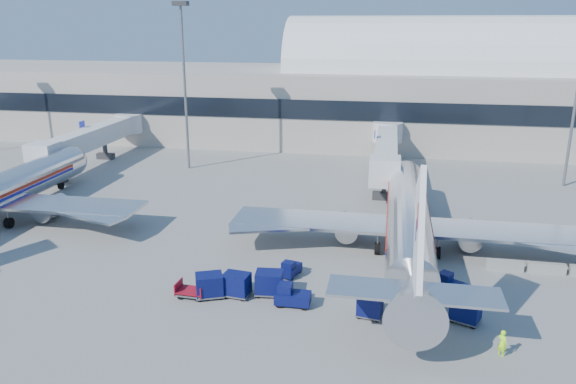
% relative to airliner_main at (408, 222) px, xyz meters
% --- Properties ---
extents(ground, '(260.00, 260.00, 0.00)m').
position_rel_airliner_main_xyz_m(ground, '(-10.00, -4.51, -2.93)').
color(ground, gray).
rests_on(ground, ground).
extents(terminal, '(170.00, 28.15, 21.00)m').
position_rel_airliner_main_xyz_m(terminal, '(-23.60, 51.46, 4.60)').
color(terminal, '#B2AA9E').
rests_on(terminal, ground).
extents(airliner_main, '(32.00, 37.26, 12.07)m').
position_rel_airliner_main_xyz_m(airliner_main, '(0.00, 0.00, 0.00)').
color(airliner_main, silver).
rests_on(airliner_main, ground).
extents(jetbridge_near, '(4.40, 27.50, 6.25)m').
position_rel_airliner_main_xyz_m(jetbridge_near, '(-2.40, 26.30, 1.00)').
color(jetbridge_near, silver).
rests_on(jetbridge_near, ground).
extents(jetbridge_mid, '(4.40, 27.50, 6.25)m').
position_rel_airliner_main_xyz_m(jetbridge_mid, '(-44.40, 26.30, 1.00)').
color(jetbridge_mid, silver).
rests_on(jetbridge_mid, ground).
extents(mast_west, '(2.00, 1.20, 22.60)m').
position_rel_airliner_main_xyz_m(mast_west, '(-30.00, 25.49, 11.87)').
color(mast_west, slate).
rests_on(mast_west, ground).
extents(barrier_near, '(3.00, 0.55, 0.90)m').
position_rel_airliner_main_xyz_m(barrier_near, '(8.00, -2.51, -2.48)').
color(barrier_near, '#9E9E96').
rests_on(barrier_near, ground).
extents(barrier_mid, '(3.00, 0.55, 0.90)m').
position_rel_airliner_main_xyz_m(barrier_mid, '(11.30, -2.51, -2.48)').
color(barrier_mid, '#9E9E96').
rests_on(barrier_mid, ground).
extents(tug_lead, '(2.60, 1.31, 1.69)m').
position_rel_airliner_main_xyz_m(tug_lead, '(-8.51, -11.74, -2.15)').
color(tug_lead, '#090E47').
rests_on(tug_lead, ground).
extents(tug_right, '(2.51, 2.19, 1.48)m').
position_rel_airliner_main_xyz_m(tug_right, '(3.11, -7.41, -2.25)').
color(tug_right, '#090E47').
rests_on(tug_right, ground).
extents(tug_left, '(1.65, 2.36, 1.40)m').
position_rel_airliner_main_xyz_m(tug_left, '(-9.47, -6.87, -2.29)').
color(tug_left, '#090E47').
rests_on(tug_left, ground).
extents(cart_train_a, '(2.29, 1.83, 1.88)m').
position_rel_airliner_main_xyz_m(cart_train_a, '(-10.45, -10.40, -1.92)').
color(cart_train_a, '#090E47').
rests_on(cart_train_a, ground).
extents(cart_train_b, '(2.24, 1.82, 1.81)m').
position_rel_airliner_main_xyz_m(cart_train_b, '(-12.85, -11.06, -1.96)').
color(cart_train_b, '#090E47').
rests_on(cart_train_b, ground).
extents(cart_train_c, '(2.54, 2.27, 1.84)m').
position_rel_airliner_main_xyz_m(cart_train_c, '(-14.81, -11.58, -1.94)').
color(cart_train_c, '#090E47').
rests_on(cart_train_c, ground).
extents(cart_solo_near, '(1.99, 1.65, 1.57)m').
position_rel_airliner_main_xyz_m(cart_solo_near, '(-2.76, -12.40, -2.09)').
color(cart_solo_near, '#090E47').
rests_on(cart_solo_near, ground).
extents(cart_solo_far, '(2.46, 2.21, 1.78)m').
position_rel_airliner_main_xyz_m(cart_solo_far, '(3.77, -11.88, -1.98)').
color(cart_solo_far, '#090E47').
rests_on(cart_solo_far, ground).
extents(cart_open_red, '(2.27, 1.66, 0.58)m').
position_rel_airliner_main_xyz_m(cart_open_red, '(-16.13, -11.83, -2.51)').
color(cart_open_red, slate).
rests_on(cart_open_red, ground).
extents(ramp_worker, '(0.74, 0.76, 1.77)m').
position_rel_airliner_main_xyz_m(ramp_worker, '(5.52, -15.74, -2.04)').
color(ramp_worker, '#A3FF1A').
rests_on(ramp_worker, ground).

